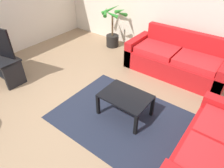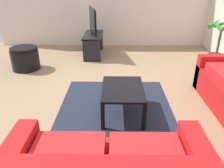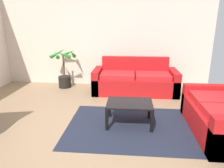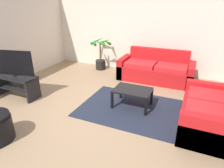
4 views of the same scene
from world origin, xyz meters
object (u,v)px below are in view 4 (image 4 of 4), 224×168
object	(u,v)px
couch_loveseat	(209,113)
tv_stand	(16,83)
tv	(12,63)
coffee_table	(133,92)
couch_main	(156,71)
potted_palm	(101,56)

from	to	relation	value
couch_loveseat	tv_stand	distance (m)	4.36
tv	coffee_table	bearing A→B (deg)	13.35
couch_main	tv	world-z (taller)	tv
couch_main	coffee_table	size ratio (longest dim) A/B	2.67
coffee_table	tv	bearing A→B (deg)	-166.65
tv_stand	tv	xyz separation A→B (m)	(-0.00, 0.00, 0.52)
tv	tv_stand	bearing A→B (deg)	-77.62
potted_palm	tv	bearing A→B (deg)	-108.79
couch_main	tv_stand	xyz separation A→B (m)	(-2.92, -2.48, 0.05)
couch_loveseat	coffee_table	world-z (taller)	couch_loveseat
couch_loveseat	potted_palm	xyz separation A→B (m)	(-3.39, 2.28, 0.16)
couch_main	couch_loveseat	distance (m)	2.44
tv_stand	potted_palm	xyz separation A→B (m)	(0.94, 2.76, 0.11)
coffee_table	potted_palm	distance (m)	2.80
couch_main	tv	bearing A→B (deg)	-139.65
couch_main	coffee_table	bearing A→B (deg)	-94.20
tv	potted_palm	size ratio (longest dim) A/B	0.94
couch_main	couch_loveseat	world-z (taller)	same
tv	potted_palm	xyz separation A→B (m)	(0.94, 2.76, -0.42)
potted_palm	coffee_table	bearing A→B (deg)	-48.70
couch_loveseat	coffee_table	xyz separation A→B (m)	(-1.55, 0.18, 0.06)
couch_main	tv_stand	bearing A→B (deg)	-139.61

